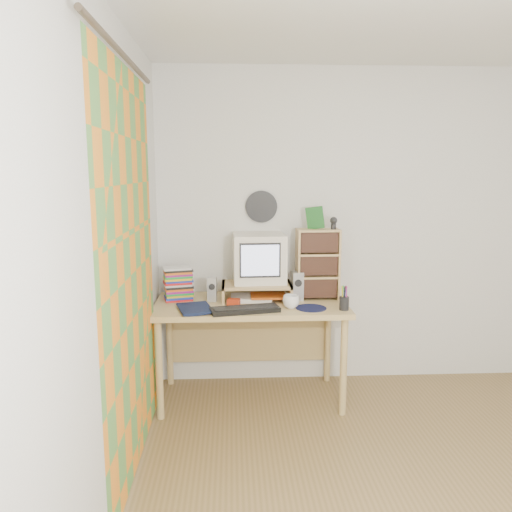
{
  "coord_description": "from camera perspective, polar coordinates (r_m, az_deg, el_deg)",
  "views": [
    {
      "loc": [
        -1.16,
        -2.18,
        1.71
      ],
      "look_at": [
        -0.99,
        1.33,
        1.11
      ],
      "focal_mm": 35.0,
      "sensor_mm": 36.0,
      "label": 1
    }
  ],
  "objects": [
    {
      "name": "speaker_right",
      "position": [
        3.75,
        4.76,
        -3.44
      ],
      "size": [
        0.09,
        0.09,
        0.21
      ],
      "primitive_type": "cube",
      "rotation": [
        0.0,
        0.0,
        0.09
      ],
      "color": "#A9A9AE",
      "rests_on": "desk"
    },
    {
      "name": "mousepad",
      "position": [
        3.56,
        6.31,
        -5.93
      ],
      "size": [
        0.28,
        0.28,
        0.0
      ],
      "primitive_type": "cylinder",
      "rotation": [
        0.0,
        0.0,
        -0.33
      ],
      "color": "#0F1433",
      "rests_on": "desk"
    },
    {
      "name": "game_box",
      "position": [
        3.75,
        6.77,
        4.35
      ],
      "size": [
        0.13,
        0.06,
        0.16
      ],
      "primitive_type": "cube",
      "rotation": [
        0.0,
        0.0,
        -0.28
      ],
      "color": "#195A1F",
      "rests_on": "cd_rack"
    },
    {
      "name": "monitor_riser",
      "position": [
        3.77,
        0.07,
        -3.54
      ],
      "size": [
        0.52,
        0.3,
        0.12
      ],
      "color": "tan",
      "rests_on": "desk"
    },
    {
      "name": "desk",
      "position": [
        3.79,
        -0.67,
        -7.04
      ],
      "size": [
        1.4,
        0.7,
        0.75
      ],
      "color": "tan",
      "rests_on": "floor"
    },
    {
      "name": "diary",
      "position": [
        3.49,
        -8.74,
        -5.88
      ],
      "size": [
        0.31,
        0.26,
        0.05
      ],
      "primitive_type": "imported",
      "rotation": [
        0.0,
        0.0,
        0.26
      ],
      "color": "#101A3C",
      "rests_on": "desk"
    },
    {
      "name": "pen_cup",
      "position": [
        3.53,
        10.05,
        -5.05
      ],
      "size": [
        0.07,
        0.07,
        0.13
      ],
      "primitive_type": null,
      "rotation": [
        0.0,
        0.0,
        0.01
      ],
      "color": "black",
      "rests_on": "desk"
    },
    {
      "name": "left_wall",
      "position": [
        2.3,
        -17.49,
        -2.2
      ],
      "size": [
        0.0,
        3.5,
        3.5
      ],
      "primitive_type": "plane",
      "rotation": [
        1.57,
        0.0,
        1.57
      ],
      "color": "white",
      "rests_on": "floor"
    },
    {
      "name": "speaker_left",
      "position": [
        3.72,
        -5.04,
        -3.81
      ],
      "size": [
        0.07,
        0.07,
        0.18
      ],
      "primitive_type": "cube",
      "rotation": [
        0.0,
        0.0,
        -0.07
      ],
      "color": "#A9A9AE",
      "rests_on": "desk"
    },
    {
      "name": "crt_monitor",
      "position": [
        3.77,
        0.35,
        -0.27
      ],
      "size": [
        0.4,
        0.4,
        0.37
      ],
      "primitive_type": "cube",
      "rotation": [
        0.0,
        0.0,
        0.05
      ],
      "color": "silver",
      "rests_on": "monitor_riser"
    },
    {
      "name": "mug",
      "position": [
        3.54,
        4.03,
        -5.22
      ],
      "size": [
        0.14,
        0.14,
        0.09
      ],
      "primitive_type": "imported",
      "rotation": [
        0.0,
        0.0,
        0.28
      ],
      "color": "white",
      "rests_on": "desk"
    },
    {
      "name": "cd_rack",
      "position": [
        3.79,
        7.04,
        -0.9
      ],
      "size": [
        0.32,
        0.17,
        0.53
      ],
      "primitive_type": "cube",
      "rotation": [
        0.0,
        0.0,
        0.01
      ],
      "color": "tan",
      "rests_on": "desk"
    },
    {
      "name": "curtain",
      "position": [
        2.77,
        -14.11,
        -2.19
      ],
      "size": [
        0.0,
        2.2,
        2.2
      ],
      "primitive_type": "plane",
      "rotation": [
        1.57,
        0.0,
        1.57
      ],
      "color": "orange",
      "rests_on": "left_wall"
    },
    {
      "name": "back_wall",
      "position": [
        4.13,
        13.62,
        3.07
      ],
      "size": [
        3.5,
        0.0,
        3.5
      ],
      "primitive_type": "plane",
      "rotation": [
        1.57,
        0.0,
        0.0
      ],
      "color": "white",
      "rests_on": "floor"
    },
    {
      "name": "keyboard",
      "position": [
        3.45,
        -1.27,
        -6.14
      ],
      "size": [
        0.49,
        0.25,
        0.03
      ],
      "primitive_type": "cube",
      "rotation": [
        0.0,
        0.0,
        0.21
      ],
      "color": "black",
      "rests_on": "desk"
    },
    {
      "name": "papers",
      "position": [
        3.76,
        0.17,
        -4.72
      ],
      "size": [
        0.3,
        0.22,
        0.04
      ],
      "primitive_type": null,
      "rotation": [
        0.0,
        0.0,
        -0.0
      ],
      "color": "white",
      "rests_on": "desk"
    },
    {
      "name": "red_box",
      "position": [
        3.62,
        -2.57,
        -5.27
      ],
      "size": [
        0.1,
        0.07,
        0.04
      ],
      "primitive_type": "cube",
      "rotation": [
        0.0,
        0.0,
        -0.22
      ],
      "color": "red",
      "rests_on": "desk"
    },
    {
      "name": "dvd_stack",
      "position": [
        3.77,
        -8.9,
        -2.88
      ],
      "size": [
        0.23,
        0.19,
        0.28
      ],
      "primitive_type": null,
      "rotation": [
        0.0,
        0.0,
        0.25
      ],
      "color": "brown",
      "rests_on": "desk"
    },
    {
      "name": "webcam",
      "position": [
        3.74,
        8.86,
        3.74
      ],
      "size": [
        0.06,
        0.06,
        0.09
      ],
      "primitive_type": null,
      "rotation": [
        0.0,
        0.0,
        0.13
      ],
      "color": "black",
      "rests_on": "cd_rack"
    },
    {
      "name": "wall_disc",
      "position": [
        3.93,
        0.61,
        5.66
      ],
      "size": [
        0.25,
        0.02,
        0.25
      ],
      "primitive_type": "cylinder",
      "rotation": [
        1.57,
        0.0,
        0.0
      ],
      "color": "black",
      "rests_on": "back_wall"
    }
  ]
}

